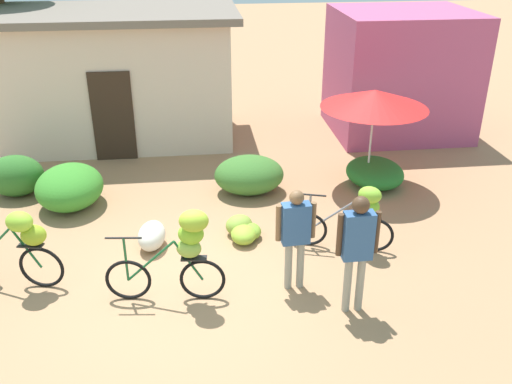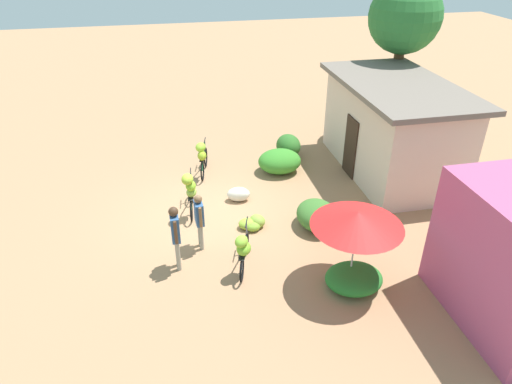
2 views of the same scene
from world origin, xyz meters
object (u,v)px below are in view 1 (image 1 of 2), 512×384
(bicycle_near_pile, at_px, (183,248))
(bicycle_leftmost, at_px, (18,243))
(shop_pink, at_px, (400,73))
(produce_sack, at_px, (152,236))
(person_bystander, at_px, (357,243))
(banana_pile_on_ground, at_px, (243,230))
(market_umbrella, at_px, (375,99))
(bicycle_center_loaded, at_px, (358,212))
(building_low, at_px, (117,76))
(person_vendor, at_px, (296,230))

(bicycle_near_pile, bearing_deg, bicycle_leftmost, 165.94)
(shop_pink, height_order, produce_sack, shop_pink)
(person_bystander, bearing_deg, bicycle_leftmost, 166.53)
(banana_pile_on_ground, xyz_separation_m, person_bystander, (1.31, -2.14, 0.94))
(market_umbrella, xyz_separation_m, person_bystander, (-1.40, -3.93, -0.73))
(banana_pile_on_ground, height_order, person_bystander, person_bystander)
(market_umbrella, distance_m, produce_sack, 4.93)
(market_umbrella, distance_m, bicycle_center_loaded, 2.79)
(bicycle_near_pile, bearing_deg, building_low, 102.41)
(banana_pile_on_ground, bearing_deg, person_bystander, -58.39)
(market_umbrella, relative_size, banana_pile_on_ground, 2.47)
(bicycle_center_loaded, height_order, banana_pile_on_ground, bicycle_center_loaded)
(shop_pink, xyz_separation_m, bicycle_near_pile, (-5.37, -6.56, -0.63))
(bicycle_center_loaded, bearing_deg, market_umbrella, 69.07)
(bicycle_near_pile, bearing_deg, person_bystander, -12.86)
(shop_pink, bearing_deg, bicycle_leftmost, -142.26)
(person_bystander, bearing_deg, shop_pink, 66.64)
(shop_pink, distance_m, bicycle_center_loaded, 6.16)
(produce_sack, bearing_deg, person_vendor, -32.72)
(building_low, xyz_separation_m, bicycle_near_pile, (1.50, -6.84, -0.70))
(building_low, distance_m, bicycle_near_pile, 7.03)
(building_low, bearing_deg, person_vendor, -65.28)
(building_low, distance_m, bicycle_leftmost, 6.36)
(bicycle_leftmost, bearing_deg, market_umbrella, 24.93)
(bicycle_leftmost, height_order, banana_pile_on_ground, bicycle_leftmost)
(bicycle_center_loaded, relative_size, person_vendor, 1.02)
(market_umbrella, bearing_deg, person_bystander, -109.61)
(banana_pile_on_ground, distance_m, person_bystander, 2.68)
(market_umbrella, xyz_separation_m, bicycle_center_loaded, (-0.91, -2.39, -1.13))
(bicycle_leftmost, distance_m, produce_sack, 2.08)
(bicycle_center_loaded, bearing_deg, bicycle_leftmost, -175.23)
(bicycle_leftmost, xyz_separation_m, person_vendor, (3.95, -0.49, 0.23))
(shop_pink, relative_size, bicycle_center_loaded, 1.98)
(bicycle_leftmost, height_order, bicycle_near_pile, bicycle_near_pile)
(building_low, distance_m, shop_pink, 6.88)
(produce_sack, bearing_deg, banana_pile_on_ground, 5.06)
(building_low, relative_size, shop_pink, 1.80)
(bicycle_center_loaded, bearing_deg, shop_pink, 65.10)
(bicycle_leftmost, bearing_deg, produce_sack, 26.00)
(bicycle_center_loaded, distance_m, banana_pile_on_ground, 1.97)
(shop_pink, distance_m, person_vendor, 7.50)
(bicycle_leftmost, bearing_deg, banana_pile_on_ground, 16.96)
(market_umbrella, xyz_separation_m, person_vendor, (-2.11, -3.30, -0.86))
(market_umbrella, distance_m, person_bystander, 4.24)
(bicycle_near_pile, xyz_separation_m, bicycle_center_loaded, (2.79, 1.02, -0.16))
(building_low, xyz_separation_m, produce_sack, (0.96, -5.36, -1.33))
(bicycle_near_pile, xyz_separation_m, person_bystander, (2.31, -0.53, 0.24))
(market_umbrella, relative_size, produce_sack, 2.96)
(bicycle_near_pile, bearing_deg, produce_sack, 110.12)
(market_umbrella, bearing_deg, bicycle_near_pile, -137.42)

